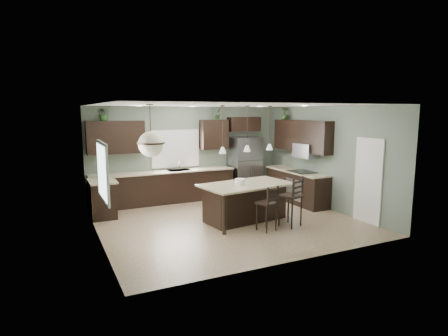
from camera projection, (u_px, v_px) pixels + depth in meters
ground at (227, 221)px, 9.16m from camera, size 6.00×6.00×0.00m
pantry_door at (368, 181)px, 8.89m from camera, size 0.04×0.82×2.04m
window_back at (175, 149)px, 11.19m from camera, size 1.35×0.02×1.00m
window_left at (102, 172)px, 6.94m from camera, size 0.02×1.10×1.00m
left_return_cabs at (102, 199)px, 9.46m from camera, size 0.60×0.90×0.90m
left_return_countertop at (102, 181)px, 9.39m from camera, size 0.66×0.96×0.04m
back_lower_cabs at (164, 188)px, 10.91m from camera, size 4.20×0.60×0.90m
back_countertop at (164, 172)px, 10.83m from camera, size 4.20×0.66×0.04m
sink_inset at (179, 170)px, 11.02m from camera, size 0.70×0.45×0.01m
faucet at (179, 166)px, 10.97m from camera, size 0.02×0.02×0.28m
back_upper_left at (116, 137)px, 10.25m from camera, size 1.55×0.34×0.90m
back_upper_right at (214, 134)px, 11.51m from camera, size 0.85×0.34×0.90m
fridge_header at (244, 124)px, 11.91m from camera, size 1.05×0.34×0.45m
right_lower_cabs at (297, 187)px, 11.02m from camera, size 0.60×2.35×0.90m
right_countertop at (296, 171)px, 10.94m from camera, size 0.66×2.35×0.04m
cooktop at (302, 172)px, 10.70m from camera, size 0.58×0.75×0.02m
wall_oven_front at (294, 190)px, 10.65m from camera, size 0.01×0.72×0.60m
right_upper_cabs at (302, 136)px, 10.85m from camera, size 0.34×2.35×0.90m
microwave at (306, 151)px, 10.65m from camera, size 0.40×0.75×0.40m
refrigerator at (245, 166)px, 11.89m from camera, size 0.90×0.74×1.85m
kitchen_island at (247, 202)px, 9.10m from camera, size 2.34×1.55×0.92m
serving_dish at (240, 182)px, 8.91m from camera, size 0.24×0.24×0.14m
bar_stool_center at (267, 208)px, 8.35m from camera, size 0.47×0.47×1.04m
bar_stool_right at (290, 201)px, 8.66m from camera, size 0.56×0.56×1.19m
pendant_left at (223, 130)px, 8.45m from camera, size 0.17×0.17×1.10m
pendant_center at (247, 129)px, 8.83m from camera, size 0.17×0.17×1.10m
pendant_right at (270, 128)px, 9.22m from camera, size 0.17×0.17×1.10m
chandelier at (150, 130)px, 6.96m from camera, size 0.52×0.52×0.99m
plant_back_left at (104, 113)px, 10.00m from camera, size 0.44×0.40×0.42m
plant_back_right at (218, 114)px, 11.43m from camera, size 0.23×0.21×0.35m
plant_right_wall at (285, 113)px, 11.49m from camera, size 0.27×0.27×0.38m
room_shell at (227, 152)px, 8.90m from camera, size 6.00×6.00×6.00m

